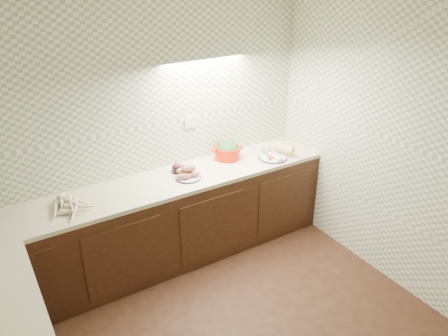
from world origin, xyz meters
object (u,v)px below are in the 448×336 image
sweet_potato_plate (188,173)px  veg_plate (276,151)px  onion_bowl (179,168)px  dutch_oven (228,151)px  parsnip_pile (67,208)px

sweet_potato_plate → veg_plate: sweet_potato_plate is taller
veg_plate → onion_bowl: bearing=169.3°
dutch_oven → veg_plate: 0.52m
parsnip_pile → veg_plate: bearing=-0.7°
dutch_oven → parsnip_pile: bearing=-163.1°
parsnip_pile → sweet_potato_plate: bearing=0.3°
veg_plate → dutch_oven: bearing=155.7°
dutch_oven → veg_plate: bearing=-13.7°
parsnip_pile → onion_bowl: size_ratio=3.37×
sweet_potato_plate → parsnip_pile: bearing=-179.7°
veg_plate → sweet_potato_plate: bearing=178.3°
sweet_potato_plate → dutch_oven: 0.59m
sweet_potato_plate → dutch_oven: dutch_oven is taller
parsnip_pile → dutch_oven: bearing=6.3°
dutch_oven → onion_bowl: bearing=-167.9°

